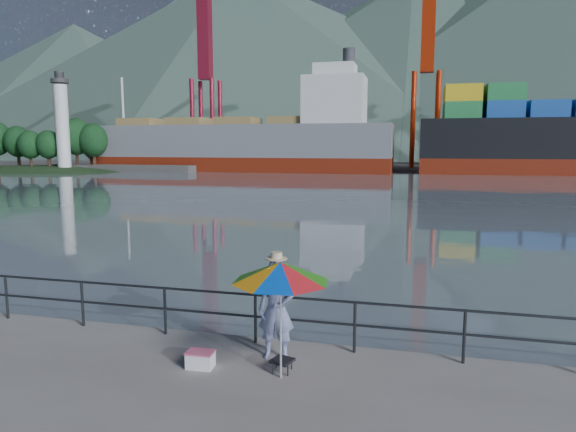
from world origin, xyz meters
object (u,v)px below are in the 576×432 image
Objects in this scene: beach_umbrella at (281,272)px; fisherman at (277,310)px; cooler_bag at (200,360)px; bulk_carrier at (250,143)px.

fisherman is at bearing 110.35° from beach_umbrella.
bulk_carrier is at bearing 105.21° from cooler_bag.
fisherman is 72.98m from bulk_carrier.
fisherman is 1.25m from beach_umbrella.
bulk_carrier is (-23.73, 69.83, 2.30)m from beach_umbrella.
beach_umbrella is at bearing -73.58° from fisherman.
beach_umbrella is at bearing -3.96° from cooler_bag.
fisherman is 0.04× the size of bulk_carrier.
bulk_carrier is at bearing 108.77° from beach_umbrella.
cooler_bag is at bearing -72.34° from bulk_carrier.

